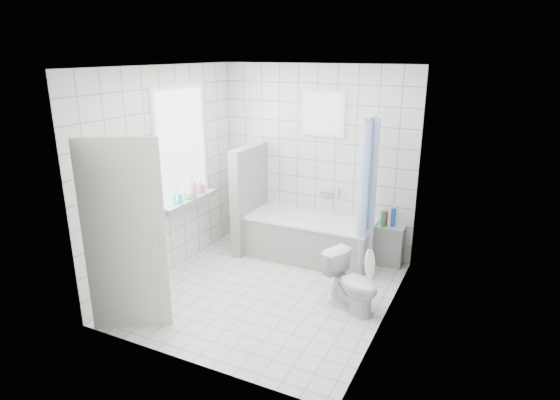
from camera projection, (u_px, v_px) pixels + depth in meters
The scene contains 19 objects.
ground at pixel (267, 291), 5.61m from camera, with size 3.00×3.00×0.00m, color white.
ceiling at pixel (265, 66), 4.82m from camera, with size 3.00×3.00×0.00m, color white.
wall_back at pixel (316, 160), 6.50m from camera, with size 2.80×0.02×2.60m, color white.
wall_front at pixel (184, 232), 3.93m from camera, with size 2.80×0.02×2.60m, color white.
wall_left at pixel (166, 174), 5.80m from camera, with size 0.02×3.00×2.60m, color white.
wall_right at pixel (391, 204), 4.63m from camera, with size 0.02×3.00×2.60m, color white.
window_left at pixel (182, 146), 5.94m from camera, with size 0.01×0.90×1.40m, color white.
window_back at pixel (323, 114), 6.22m from camera, with size 0.50×0.01×0.50m, color white.
window_sill at pixel (189, 201), 6.15m from camera, with size 0.18×1.02×0.08m, color white.
door at pixel (125, 238), 4.60m from camera, with size 0.04×0.80×2.00m, color silver.
bathtub at pixel (310, 238), 6.45m from camera, with size 1.71×0.77×0.58m.
partition_wall at pixel (250, 198), 6.65m from camera, with size 0.15×0.85×1.50m, color white.
tiled_ledge at pixel (388, 245), 6.25m from camera, with size 0.40×0.24×0.55m, color white.
toilet at pixel (353, 282), 5.14m from camera, with size 0.36×0.63×0.65m, color white.
curtain_rod at pixel (374, 117), 5.57m from camera, with size 0.02×0.02×0.80m, color silver.
shower_curtain at pixel (367, 192), 5.74m from camera, with size 0.14×0.48×1.78m, color #497DD6, non-canonical shape.
tub_faucet at pixel (327, 194), 6.52m from camera, with size 0.18×0.06×0.06m, color silver.
sill_bottles at pixel (191, 190), 6.14m from camera, with size 0.15×0.62×0.29m.
ledge_bottles at pixel (388, 218), 6.13m from camera, with size 0.18×0.14×0.25m.
Camera 1 is at (2.33, -4.44, 2.76)m, focal length 30.00 mm.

